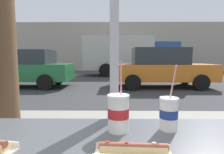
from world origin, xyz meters
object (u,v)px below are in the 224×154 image
at_px(parked_car_green, 23,68).
at_px(box_truck, 129,54).
at_px(soda_cup_right, 118,112).
at_px(soda_cup_left, 169,113).
at_px(hotdog_tray_near, 133,150).
at_px(parked_car_orange, 161,67).

xyz_separation_m(parked_car_green, box_truck, (5.06, 5.38, 0.69)).
height_order(soda_cup_right, box_truck, box_truck).
xyz_separation_m(soda_cup_left, box_truck, (0.77, 12.73, 0.49)).
bearing_deg(hotdog_tray_near, soda_cup_right, 101.75).
bearing_deg(box_truck, parked_car_green, -133.28).
bearing_deg(hotdog_tray_near, parked_car_orange, 75.45).
relative_size(soda_cup_right, parked_car_orange, 0.08).
xyz_separation_m(soda_cup_left, soda_cup_right, (-0.24, -0.02, 0.01)).
height_order(soda_cup_right, parked_car_green, parked_car_green).
distance_m(parked_car_green, parked_car_orange, 6.07).
xyz_separation_m(hotdog_tray_near, parked_car_orange, (1.97, 7.61, -0.12)).
bearing_deg(soda_cup_right, box_truck, 85.45).
bearing_deg(box_truck, soda_cup_left, -93.47).
xyz_separation_m(soda_cup_left, parked_car_orange, (1.78, 7.35, -0.18)).
relative_size(hotdog_tray_near, parked_car_green, 0.07).
height_order(soda_cup_left, hotdog_tray_near, soda_cup_left).
relative_size(soda_cup_right, parked_car_green, 0.08).
height_order(hotdog_tray_near, parked_car_orange, parked_car_orange).
relative_size(parked_car_green, box_truck, 0.65).
xyz_separation_m(parked_car_green, parked_car_orange, (6.07, -0.00, 0.03)).
height_order(soda_cup_left, parked_car_green, parked_car_green).
distance_m(soda_cup_left, parked_car_orange, 7.57).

